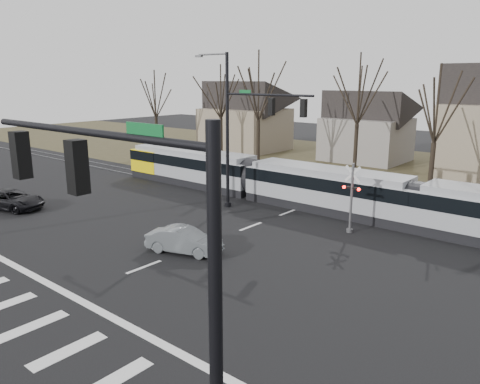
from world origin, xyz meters
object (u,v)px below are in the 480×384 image
Objects in this scene: tram at (325,187)px; rail_crossing_signal at (351,200)px; sedan at (184,240)px; suv at (11,200)px.

rail_crossing_signal reaches higher than tram.
sedan is at bearing -97.32° from tram.
rail_crossing_signal is at bearing -42.77° from tram.
sedan is 9.70m from rail_crossing_signal.
sedan is 0.81× the size of suv.
rail_crossing_signal reaches higher than sedan.
sedan is 14.97m from suv.
tram reaches higher than suv.
sedan is 1.03× the size of rail_crossing_signal.
tram is 9.41× the size of rail_crossing_signal.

